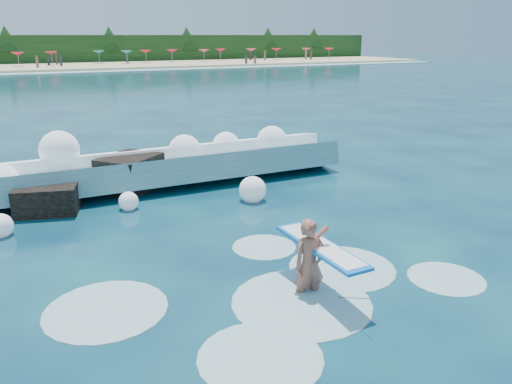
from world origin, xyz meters
TOP-DOWN VIEW (x-y plane):
  - ground at (0.00, 0.00)m, footprint 200.00×200.00m
  - beach at (0.00, 78.00)m, footprint 140.00×20.00m
  - wet_band at (0.00, 67.00)m, footprint 140.00×5.00m
  - treeline at (0.00, 88.00)m, footprint 140.00×4.00m
  - breaking_wave at (-1.60, 7.78)m, footprint 17.49×2.75m
  - rock_cluster at (-3.50, 7.19)m, footprint 8.26×3.26m
  - surfer_with_board at (1.19, -1.13)m, footprint 0.95×3.00m
  - wave_spray at (-1.88, 7.71)m, footprint 14.78×4.78m
  - surf_foam at (0.50, -0.95)m, footprint 8.76×5.73m
  - beach_umbrellas at (-0.22, 80.22)m, footprint 111.74×6.60m
  - beachgoers at (2.46, 74.19)m, footprint 109.82×13.54m

SIDE VIEW (x-z plane):
  - ground at x=0.00m, z-range 0.00..0.00m
  - surf_foam at x=0.50m, z-range -0.07..0.07m
  - wet_band at x=0.00m, z-range 0.00..0.08m
  - beach at x=0.00m, z-range 0.00..0.40m
  - rock_cluster at x=-3.50m, z-range -0.24..1.09m
  - breaking_wave at x=-1.60m, z-range -0.23..1.28m
  - surfer_with_board at x=1.19m, z-range -0.25..1.64m
  - wave_spray at x=-1.88m, z-range -0.10..2.00m
  - beachgoers at x=2.46m, z-range 0.12..2.05m
  - beach_umbrellas at x=-0.22m, z-range 2.00..2.50m
  - treeline at x=0.00m, z-range 0.00..5.00m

